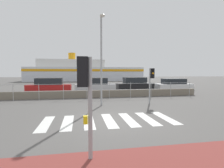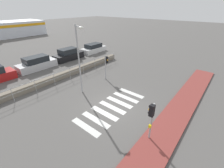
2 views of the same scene
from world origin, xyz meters
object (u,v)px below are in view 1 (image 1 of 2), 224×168
Objects in this scene: traffic_light_near at (85,87)px; traffic_light_far at (151,78)px; parked_car_silver at (95,86)px; parked_car_white at (173,85)px; parked_car_red at (49,86)px; streetlamp at (102,50)px; parked_car_black at (135,85)px; ferry_boat at (83,72)px.

traffic_light_near is 1.03× the size of traffic_light_far.
parked_car_silver is (1.52, 15.70, -1.15)m from traffic_light_near.
parked_car_silver is at bearing -180.00° from parked_car_white.
traffic_light_near reaches higher than parked_car_silver.
traffic_light_far reaches higher than parked_car_white.
parked_car_red is (-8.08, 8.48, -1.12)m from traffic_light_far.
traffic_light_far is 9.12m from parked_car_silver.
parked_car_white is at bearing 0.00° from parked_car_silver.
streetlamp reaches higher than parked_car_silver.
parked_car_white is (4.99, -0.00, -0.08)m from parked_car_black.
streetlamp is at bearing -138.73° from parked_car_white.
streetlamp reaches higher than traffic_light_far.
streetlamp reaches higher than parked_car_white.
streetlamp is at bearing 80.02° from traffic_light_near.
parked_car_silver reaches higher than parked_car_white.
ferry_boat is 27.19m from parked_car_red.
traffic_light_far is at bearing -127.51° from parked_car_white.
streetlamp is at bearing -91.95° from parked_car_silver.
traffic_light_far reaches higher than parked_car_black.
parked_car_black is (1.52, 8.48, -1.11)m from traffic_light_far.
parked_car_red is 1.08× the size of parked_car_black.
ferry_boat reaches higher than parked_car_red.
streetlamp is (1.22, 6.96, 1.74)m from traffic_light_near.
parked_car_black is at bearing 180.00° from parked_car_white.
parked_car_white is (9.67, 0.00, -0.06)m from parked_car_silver.
streetlamp is at bearing -89.01° from ferry_boat.
parked_car_red is at bearing 102.23° from traffic_light_near.
traffic_light_far reaches higher than parked_car_red.
traffic_light_near is 15.82m from parked_car_silver.
ferry_boat is 28.90m from parked_car_white.
traffic_light_far is 0.54× the size of parked_car_silver.
traffic_light_far is at bearing -69.58° from parked_car_silver.
traffic_light_near is at bearing -125.47° from parked_car_white.
parked_car_black is 0.97× the size of parked_car_white.
ferry_boat is 6.38× the size of parked_car_red.
parked_car_silver is at bearing -88.06° from ferry_boat.
ferry_boat is at bearing 81.49° from parked_car_red.
traffic_light_near reaches higher than parked_car_black.
parked_car_red is 14.59m from parked_car_white.
parked_car_silver is at bearing 84.46° from traffic_light_near.
parked_car_silver is at bearing -0.00° from parked_car_red.
traffic_light_far is 0.42× the size of streetlamp.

